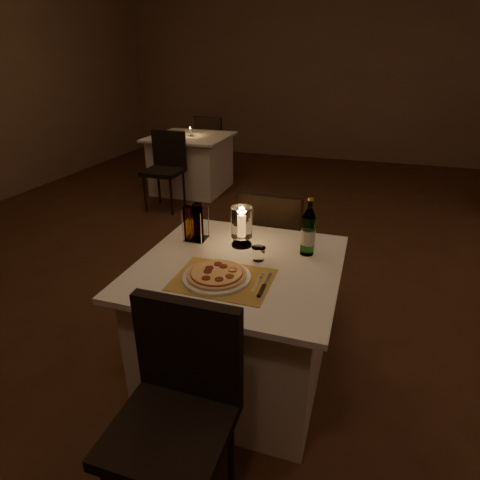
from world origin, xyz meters
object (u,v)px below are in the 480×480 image
(main_table, at_px, (239,323))
(water_bottle, at_px, (308,232))
(pizza, at_px, (217,274))
(hurricane_candle, at_px, (242,224))
(chair_far, at_px, (271,241))
(plate, at_px, (217,277))
(tumbler, at_px, (259,254))
(neighbor_table_left, at_px, (192,163))
(chair_near, at_px, (179,396))

(main_table, xyz_separation_m, water_bottle, (0.31, 0.21, 0.49))
(pizza, xyz_separation_m, hurricane_candle, (-0.00, 0.38, 0.10))
(chair_far, relative_size, hurricane_candle, 4.05)
(main_table, bearing_deg, chair_far, 90.00)
(chair_far, relative_size, pizza, 3.21)
(plate, bearing_deg, tumbler, 60.94)
(water_bottle, xyz_separation_m, neighbor_table_left, (-2.02, 2.99, -0.49))
(chair_near, relative_size, water_bottle, 2.92)
(pizza, height_order, tumbler, tumbler)
(main_table, bearing_deg, plate, -105.52)
(tumbler, relative_size, water_bottle, 0.23)
(main_table, relative_size, hurricane_candle, 4.50)
(plate, xyz_separation_m, pizza, (0.00, 0.00, 0.02))
(main_table, relative_size, neighbor_table_left, 1.00)
(main_table, xyz_separation_m, chair_far, (-0.00, 0.71, 0.18))
(chair_far, bearing_deg, tumbler, -82.56)
(plate, bearing_deg, chair_near, -84.65)
(main_table, relative_size, water_bottle, 3.25)
(plate, distance_m, neighbor_table_left, 3.78)
(chair_far, xyz_separation_m, water_bottle, (0.31, -0.50, 0.31))
(pizza, relative_size, neighbor_table_left, 0.28)
(plate, height_order, pizza, pizza)
(main_table, xyz_separation_m, plate, (-0.05, -0.18, 0.38))
(hurricane_candle, bearing_deg, chair_far, 84.40)
(water_bottle, bearing_deg, plate, -132.33)
(chair_near, distance_m, tumbler, 0.81)
(chair_near, xyz_separation_m, pizza, (-0.05, 0.53, 0.22))
(plate, bearing_deg, hurricane_candle, 90.01)
(main_table, height_order, chair_far, chair_far)
(chair_near, bearing_deg, neighbor_table_left, 113.60)
(pizza, distance_m, hurricane_candle, 0.40)
(chair_far, distance_m, plate, 0.92)
(tumbler, bearing_deg, pizza, -119.04)
(main_table, distance_m, hurricane_candle, 0.54)
(main_table, distance_m, chair_near, 0.74)
(main_table, bearing_deg, water_bottle, 34.63)
(tumbler, bearing_deg, chair_far, 97.44)
(main_table, bearing_deg, pizza, -105.47)
(tumbler, xyz_separation_m, water_bottle, (0.22, 0.15, 0.09))
(main_table, height_order, plate, plate)
(pizza, xyz_separation_m, neighbor_table_left, (-1.66, 3.38, -0.39))
(water_bottle, bearing_deg, pizza, -132.32)
(plate, height_order, water_bottle, water_bottle)
(pizza, bearing_deg, chair_far, 86.81)
(tumbler, xyz_separation_m, hurricane_candle, (-0.14, 0.14, 0.09))
(neighbor_table_left, bearing_deg, main_table, -61.88)
(neighbor_table_left, bearing_deg, plate, -63.85)
(chair_far, height_order, plate, chair_far)
(chair_far, distance_m, water_bottle, 0.67)
(chair_far, distance_m, pizza, 0.92)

